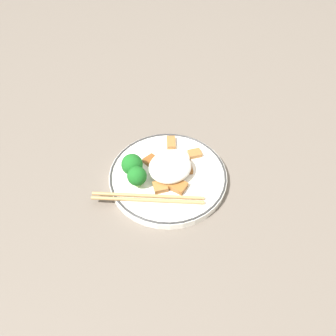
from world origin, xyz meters
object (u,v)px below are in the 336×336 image
(broccoli_back_left, at_px, (132,165))
(broccoli_back_center, at_px, (137,176))
(plate, at_px, (168,176))
(chopsticks, at_px, (148,198))

(broccoli_back_left, distance_m, broccoli_back_center, 0.03)
(plate, height_order, chopsticks, chopsticks)
(chopsticks, bearing_deg, broccoli_back_left, 171.03)
(broccoli_back_left, relative_size, broccoli_back_center, 1.07)
(broccoli_back_center, distance_m, chopsticks, 0.05)
(broccoli_back_left, height_order, broccoli_back_center, broccoli_back_left)
(plate, bearing_deg, broccoli_back_center, -101.39)
(plate, xyz_separation_m, broccoli_back_center, (-0.01, -0.07, 0.03))
(broccoli_back_center, relative_size, chopsticks, 0.25)
(broccoli_back_center, bearing_deg, chopsticks, -4.88)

